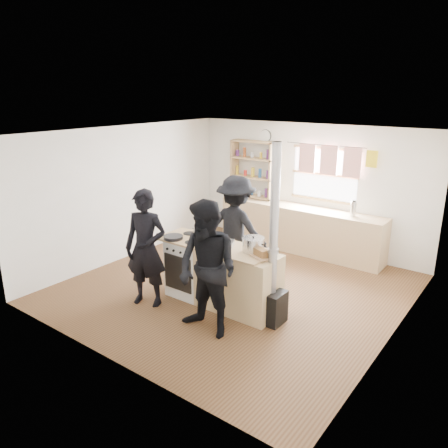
{
  "coord_description": "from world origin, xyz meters",
  "views": [
    {
      "loc": [
        3.76,
        -5.33,
        3.12
      ],
      "look_at": [
        -0.14,
        -0.1,
        1.1
      ],
      "focal_mm": 35.0,
      "sensor_mm": 36.0,
      "label": 1
    }
  ],
  "objects_px": {
    "flue_heater": "(272,278)",
    "person_near_left": "(146,248)",
    "thermos": "(353,209)",
    "roast_tray": "(222,243)",
    "person_near_right": "(208,270)",
    "bread_board": "(261,254)",
    "person_far": "(236,229)",
    "stockpot_counter": "(253,245)",
    "skillet_greens": "(173,237)",
    "stockpot_stove": "(201,232)",
    "cooking_island": "(221,275)"
  },
  "relations": [
    {
      "from": "skillet_greens",
      "to": "stockpot_counter",
      "type": "xyz_separation_m",
      "value": [
        1.27,
        0.27,
        0.08
      ]
    },
    {
      "from": "thermos",
      "to": "bread_board",
      "type": "height_order",
      "value": "thermos"
    },
    {
      "from": "roast_tray",
      "to": "person_near_left",
      "type": "distance_m",
      "value": 1.12
    },
    {
      "from": "stockpot_counter",
      "to": "flue_heater",
      "type": "xyz_separation_m",
      "value": [
        0.38,
        -0.1,
        -0.38
      ]
    },
    {
      "from": "roast_tray",
      "to": "flue_heater",
      "type": "relative_size",
      "value": 0.16
    },
    {
      "from": "bread_board",
      "to": "person_near_left",
      "type": "height_order",
      "value": "person_near_left"
    },
    {
      "from": "flue_heater",
      "to": "roast_tray",
      "type": "bearing_deg",
      "value": 177.36
    },
    {
      "from": "stockpot_stove",
      "to": "flue_heater",
      "type": "xyz_separation_m",
      "value": [
        1.36,
        -0.13,
        -0.36
      ]
    },
    {
      "from": "skillet_greens",
      "to": "bread_board",
      "type": "height_order",
      "value": "bread_board"
    },
    {
      "from": "bread_board",
      "to": "person_near_left",
      "type": "xyz_separation_m",
      "value": [
        -1.61,
        -0.6,
        -0.1
      ]
    },
    {
      "from": "cooking_island",
      "to": "bread_board",
      "type": "height_order",
      "value": "bread_board"
    },
    {
      "from": "person_near_right",
      "to": "roast_tray",
      "type": "bearing_deg",
      "value": 118.36
    },
    {
      "from": "skillet_greens",
      "to": "bread_board",
      "type": "xyz_separation_m",
      "value": [
        1.48,
        0.15,
        0.02
      ]
    },
    {
      "from": "thermos",
      "to": "bread_board",
      "type": "relative_size",
      "value": 0.82
    },
    {
      "from": "thermos",
      "to": "person_near_left",
      "type": "distance_m",
      "value": 3.87
    },
    {
      "from": "thermos",
      "to": "bread_board",
      "type": "bearing_deg",
      "value": -94.43
    },
    {
      "from": "roast_tray",
      "to": "cooking_island",
      "type": "bearing_deg",
      "value": -70.4
    },
    {
      "from": "person_near_left",
      "to": "person_far",
      "type": "distance_m",
      "value": 1.63
    },
    {
      "from": "person_near_right",
      "to": "person_far",
      "type": "bearing_deg",
      "value": 117.06
    },
    {
      "from": "roast_tray",
      "to": "person_near_right",
      "type": "bearing_deg",
      "value": -65.19
    },
    {
      "from": "roast_tray",
      "to": "person_far",
      "type": "xyz_separation_m",
      "value": [
        -0.36,
        0.88,
        -0.08
      ]
    },
    {
      "from": "flue_heater",
      "to": "person_near_right",
      "type": "xyz_separation_m",
      "value": [
        -0.53,
        -0.74,
        0.25
      ]
    },
    {
      "from": "bread_board",
      "to": "skillet_greens",
      "type": "bearing_deg",
      "value": -174.07
    },
    {
      "from": "flue_heater",
      "to": "person_near_left",
      "type": "bearing_deg",
      "value": -160.83
    },
    {
      "from": "stockpot_stove",
      "to": "bread_board",
      "type": "relative_size",
      "value": 0.75
    },
    {
      "from": "roast_tray",
      "to": "person_near_right",
      "type": "xyz_separation_m",
      "value": [
        0.36,
        -0.78,
        -0.06
      ]
    },
    {
      "from": "thermos",
      "to": "person_near_right",
      "type": "distance_m",
      "value": 3.58
    },
    {
      "from": "roast_tray",
      "to": "bread_board",
      "type": "xyz_separation_m",
      "value": [
        0.71,
        -0.06,
        0.01
      ]
    },
    {
      "from": "flue_heater",
      "to": "person_near_left",
      "type": "xyz_separation_m",
      "value": [
        -1.79,
        -0.62,
        0.22
      ]
    },
    {
      "from": "cooking_island",
      "to": "bread_board",
      "type": "distance_m",
      "value": 0.87
    },
    {
      "from": "stockpot_counter",
      "to": "person_near_left",
      "type": "distance_m",
      "value": 1.59
    },
    {
      "from": "stockpot_stove",
      "to": "person_near_left",
      "type": "xyz_separation_m",
      "value": [
        -0.43,
        -0.75,
        -0.14
      ]
    },
    {
      "from": "person_far",
      "to": "cooking_island",
      "type": "bearing_deg",
      "value": 109.74
    },
    {
      "from": "thermos",
      "to": "person_far",
      "type": "height_order",
      "value": "person_far"
    },
    {
      "from": "skillet_greens",
      "to": "thermos",
      "type": "bearing_deg",
      "value": 60.21
    },
    {
      "from": "skillet_greens",
      "to": "stockpot_stove",
      "type": "xyz_separation_m",
      "value": [
        0.29,
        0.3,
        0.06
      ]
    },
    {
      "from": "stockpot_stove",
      "to": "person_far",
      "type": "relative_size",
      "value": 0.14
    },
    {
      "from": "roast_tray",
      "to": "person_near_right",
      "type": "height_order",
      "value": "person_near_right"
    },
    {
      "from": "cooking_island",
      "to": "thermos",
      "type": "bearing_deg",
      "value": 71.63
    },
    {
      "from": "skillet_greens",
      "to": "person_near_left",
      "type": "bearing_deg",
      "value": -106.09
    },
    {
      "from": "stockpot_stove",
      "to": "person_near_right",
      "type": "xyz_separation_m",
      "value": [
        0.83,
        -0.87,
        -0.11
      ]
    },
    {
      "from": "flue_heater",
      "to": "thermos",
      "type": "bearing_deg",
      "value": 89.22
    },
    {
      "from": "stockpot_counter",
      "to": "bread_board",
      "type": "distance_m",
      "value": 0.24
    },
    {
      "from": "bread_board",
      "to": "person_near_left",
      "type": "bearing_deg",
      "value": -159.37
    },
    {
      "from": "flue_heater",
      "to": "skillet_greens",
      "type": "bearing_deg",
      "value": -174.15
    },
    {
      "from": "stockpot_stove",
      "to": "person_far",
      "type": "bearing_deg",
      "value": 81.83
    },
    {
      "from": "thermos",
      "to": "person_far",
      "type": "distance_m",
      "value": 2.28
    },
    {
      "from": "stockpot_counter",
      "to": "flue_heater",
      "type": "relative_size",
      "value": 0.13
    },
    {
      "from": "skillet_greens",
      "to": "stockpot_counter",
      "type": "bearing_deg",
      "value": 12.0
    },
    {
      "from": "skillet_greens",
      "to": "stockpot_stove",
      "type": "bearing_deg",
      "value": 45.49
    }
  ]
}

